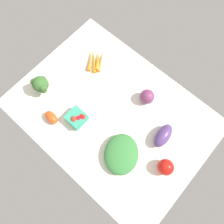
# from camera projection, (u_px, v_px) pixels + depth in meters

# --- Properties ---
(tablecloth) EXTENTS (1.04, 0.76, 0.02)m
(tablecloth) POSITION_uv_depth(u_px,v_px,m) (112.00, 114.00, 1.18)
(tablecloth) COLOR silver
(tablecloth) RESTS_ON ground
(leafy_greens_clump) EXTENTS (0.25, 0.26, 0.06)m
(leafy_greens_clump) POSITION_uv_depth(u_px,v_px,m) (121.00, 154.00, 1.07)
(leafy_greens_clump) COLOR #377D3B
(leafy_greens_clump) RESTS_ON tablecloth
(eggplant) EXTENTS (0.08, 0.14, 0.07)m
(eggplant) POSITION_uv_depth(u_px,v_px,m) (163.00, 136.00, 1.10)
(eggplant) COLOR #533774
(eggplant) RESTS_ON tablecloth
(berry_basket) EXTENTS (0.09, 0.09, 0.07)m
(berry_basket) POSITION_uv_depth(u_px,v_px,m) (77.00, 118.00, 1.13)
(berry_basket) COLOR teal
(berry_basket) RESTS_ON tablecloth
(roma_tomato) EXTENTS (0.09, 0.06, 0.05)m
(roma_tomato) POSITION_uv_depth(u_px,v_px,m) (51.00, 117.00, 1.14)
(roma_tomato) COLOR #DC4C19
(roma_tomato) RESTS_ON tablecloth
(red_onion_center) EXTENTS (0.08, 0.08, 0.08)m
(red_onion_center) POSITION_uv_depth(u_px,v_px,m) (147.00, 97.00, 1.16)
(red_onion_center) COLOR #75345D
(red_onion_center) RESTS_ON tablecloth
(carrot_bunch) EXTENTS (0.15, 0.17, 0.03)m
(carrot_bunch) POSITION_uv_depth(u_px,v_px,m) (96.00, 60.00, 1.26)
(carrot_bunch) COLOR orange
(carrot_bunch) RESTS_ON tablecloth
(bell_pepper_red) EXTENTS (0.11, 0.11, 0.08)m
(bell_pepper_red) POSITION_uv_depth(u_px,v_px,m) (166.00, 167.00, 1.04)
(bell_pepper_red) COLOR red
(bell_pepper_red) RESTS_ON tablecloth
(broccoli_head) EXTENTS (0.10, 0.09, 0.11)m
(broccoli_head) POSITION_uv_depth(u_px,v_px,m) (41.00, 85.00, 1.15)
(broccoli_head) COLOR #99BB78
(broccoli_head) RESTS_ON tablecloth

